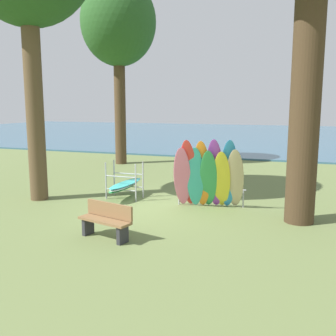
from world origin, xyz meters
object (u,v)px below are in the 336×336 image
object	(u,v)px
board_storage_rack	(125,185)
park_bench	(106,220)
tree_mid_behind	(118,25)
leaning_board_pile	(208,176)

from	to	relation	value
board_storage_rack	park_bench	bearing A→B (deg)	-70.56
tree_mid_behind	park_bench	distance (m)	13.64
tree_mid_behind	park_bench	bearing A→B (deg)	-65.36
tree_mid_behind	leaning_board_pile	world-z (taller)	tree_mid_behind
leaning_board_pile	park_bench	size ratio (longest dim) A/B	1.53
tree_mid_behind	board_storage_rack	xyz separation A→B (m)	(3.62, -7.01, -6.70)
leaning_board_pile	board_storage_rack	size ratio (longest dim) A/B	1.05
tree_mid_behind	park_bench	world-z (taller)	tree_mid_behind
tree_mid_behind	leaning_board_pile	xyz separation A→B (m)	(6.61, -7.39, -6.16)
leaning_board_pile	park_bench	world-z (taller)	leaning_board_pile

